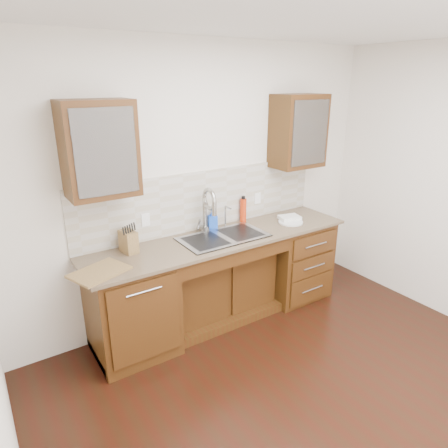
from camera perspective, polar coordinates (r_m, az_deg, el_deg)
ground at (r=3.45m, az=14.14°, el=-24.52°), size 4.00×3.50×0.10m
wall_back at (r=4.01m, az=-3.15°, el=5.67°), size 4.00×0.10×2.70m
base_cabinet_left at (r=3.69m, az=-13.05°, el=-11.56°), size 0.70×0.62×0.88m
base_cabinet_center at (r=4.16m, az=-0.99°, el=-8.58°), size 1.20×0.44×0.70m
base_cabinet_right at (r=4.58m, az=9.74°, el=-4.81°), size 0.70×0.62×0.88m
countertop at (r=3.85m, az=-0.20°, el=-2.06°), size 2.70×0.65×0.03m
backsplash at (r=4.00m, az=-2.67°, el=3.48°), size 2.70×0.02×0.59m
sink at (r=3.86m, az=-0.08°, el=-3.10°), size 0.84×0.46×0.19m
faucet at (r=3.91m, az=-2.79°, el=1.64°), size 0.04×0.04×0.40m
filter_tap at (r=4.07m, az=0.19°, el=1.21°), size 0.02×0.02×0.24m
upper_cabinet_left at (r=3.31m, az=-17.44°, el=10.15°), size 0.55×0.34×0.75m
upper_cabinet_right at (r=4.37m, az=10.53°, el=12.90°), size 0.55×0.34×0.75m
outlet_left at (r=3.74m, az=-11.13°, el=0.57°), size 0.08×0.01×0.12m
outlet_right at (r=4.37m, az=4.80°, el=3.68°), size 0.08×0.01×0.12m
soap_bottle at (r=4.04m, az=-1.66°, el=0.79°), size 0.12×0.12×0.20m
water_bottle at (r=4.23m, az=2.76°, el=1.97°), size 0.09×0.09×0.25m
plate at (r=4.28m, az=9.50°, el=0.28°), size 0.32×0.32×0.01m
dish_towel at (r=4.34m, az=9.33°, el=0.92°), size 0.25×0.20×0.03m
knife_block at (r=3.58m, az=-13.48°, el=-2.45°), size 0.13×0.19×0.19m
cutting_board at (r=3.29m, az=-17.37°, el=-6.57°), size 0.50×0.43×0.02m
cup_left_a at (r=3.29m, az=-19.06°, el=9.08°), size 0.15×0.15×0.10m
cup_left_b at (r=3.34m, az=-16.37°, el=9.41°), size 0.12×0.12×0.10m
cup_right_a at (r=4.31m, az=9.50°, el=12.13°), size 0.13×0.13×0.09m
cup_right_b at (r=4.47m, az=11.73°, el=12.32°), size 0.12×0.12×0.10m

